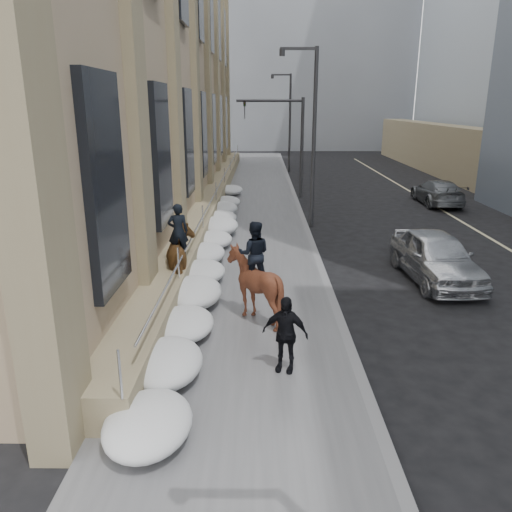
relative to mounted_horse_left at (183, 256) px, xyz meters
The scene contains 16 objects.
ground 5.86m from the mounted_horse_left, 70.81° to the right, with size 140.00×140.00×0.00m, color black.
sidewalk 5.06m from the mounted_horse_left, 67.56° to the left, with size 5.00×80.00×0.12m, color #4E4E51.
curb 6.51m from the mounted_horse_left, 45.41° to the left, with size 0.24×80.00×0.12m, color slate.
lane_line 13.25m from the mounted_horse_left, 20.26° to the left, with size 0.15×70.00×0.01m, color #BFB78C.
limestone_building 16.82m from the mounted_horse_left, 103.05° to the left, with size 6.10×44.00×18.00m.
bg_building_mid 56.38m from the mounted_horse_left, 83.84° to the left, with size 30.00×12.00×28.00m, color slate.
bg_building_far 67.29m from the mounted_horse_left, 93.53° to the left, with size 24.00×12.00×20.00m, color gray.
streetlight_mid 10.33m from the mounted_horse_left, 61.64° to the left, with size 1.71×0.24×8.00m.
streetlight_far 29.15m from the mounted_horse_left, 80.80° to the left, with size 1.71×0.24×8.00m.
traffic_signal 17.28m from the mounted_horse_left, 76.55° to the left, with size 4.10×0.22×6.00m.
snow_bank 2.80m from the mounted_horse_left, 80.11° to the left, with size 1.70×18.10×0.76m.
mounted_horse_left is the anchor object (origin of this frame).
mounted_horse_right 3.26m from the mounted_horse_left, 47.08° to the right, with size 1.58×1.77×2.62m.
pedestrian 5.85m from the mounted_horse_left, 60.19° to the right, with size 0.99×0.41×1.68m, color black.
car_silver 8.21m from the mounted_horse_left, ahead, with size 1.93×4.80×1.64m, color silver.
car_grey 19.03m from the mounted_horse_left, 48.38° to the left, with size 2.00×4.92×1.43m, color slate.
Camera 1 is at (0.51, -9.22, 5.60)m, focal length 35.00 mm.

